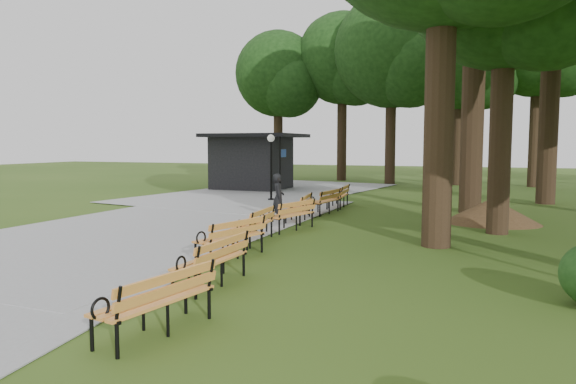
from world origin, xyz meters
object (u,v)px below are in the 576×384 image
(bench_3, at_px, (253,225))
(bench_7, at_px, (338,196))
(kiosk, at_px, (252,162))
(bench_4, at_px, (290,215))
(dirt_mound, at_px, (492,211))
(bench_0, at_px, (155,301))
(person, at_px, (278,197))
(bench_1, at_px, (211,261))
(lamp_post, at_px, (271,153))
(bench_2, at_px, (230,238))
(bench_6, at_px, (324,201))
(bench_5, at_px, (298,208))

(bench_3, bearing_deg, bench_7, 175.36)
(kiosk, distance_m, bench_4, 14.00)
(dirt_mound, height_order, bench_0, bench_0)
(person, height_order, bench_1, person)
(lamp_post, xyz_separation_m, bench_7, (3.34, -1.23, -1.66))
(bench_2, relative_size, bench_7, 1.00)
(person, xyz_separation_m, bench_3, (0.75, -3.73, -0.32))
(bench_1, relative_size, bench_4, 1.00)
(bench_7, bearing_deg, kiosk, -138.54)
(bench_3, bearing_deg, dirt_mound, 129.90)
(bench_3, distance_m, bench_4, 2.10)
(dirt_mound, xyz_separation_m, bench_1, (-4.76, -9.47, 0.04))
(lamp_post, distance_m, bench_3, 9.87)
(person, relative_size, bench_2, 0.80)
(lamp_post, xyz_separation_m, bench_6, (3.34, -3.28, -1.66))
(bench_0, xyz_separation_m, bench_4, (-1.18, 8.46, 0.00))
(person, distance_m, dirt_mound, 6.72)
(bench_3, distance_m, bench_5, 3.82)
(bench_7, bearing_deg, bench_1, -0.35)
(bench_1, bearing_deg, bench_3, -163.60)
(lamp_post, distance_m, bench_0, 16.32)
(bench_2, bearing_deg, bench_1, 34.15)
(bench_3, bearing_deg, lamp_post, -164.39)
(bench_6, height_order, bench_7, same)
(bench_1, bearing_deg, bench_0, 13.89)
(lamp_post, distance_m, bench_1, 13.95)
(bench_0, distance_m, bench_4, 8.54)
(bench_1, distance_m, bench_5, 7.92)
(lamp_post, height_order, bench_7, lamp_post)
(person, relative_size, bench_5, 0.80)
(bench_1, height_order, bench_4, same)
(kiosk, bearing_deg, bench_1, -66.93)
(bench_0, relative_size, bench_2, 1.00)
(lamp_post, relative_size, bench_6, 1.52)
(lamp_post, xyz_separation_m, bench_0, (4.63, -15.56, -1.66))
(bench_3, bearing_deg, bench_6, 175.06)
(dirt_mound, relative_size, bench_3, 1.30)
(bench_1, bearing_deg, lamp_post, -159.62)
(kiosk, xyz_separation_m, bench_4, (6.66, -12.26, -1.07))
(bench_2, distance_m, bench_6, 7.76)
(bench_4, bearing_deg, kiosk, -135.73)
(bench_2, xyz_separation_m, bench_3, (-0.27, 1.85, 0.00))
(lamp_post, bearing_deg, bench_2, -72.53)
(kiosk, xyz_separation_m, bench_0, (7.84, -20.72, -1.07))
(kiosk, distance_m, lamp_post, 6.11)
(bench_3, relative_size, bench_7, 1.00)
(person, relative_size, bench_6, 0.80)
(kiosk, distance_m, bench_2, 17.56)
(lamp_post, bearing_deg, bench_6, -44.50)
(bench_2, height_order, bench_5, same)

